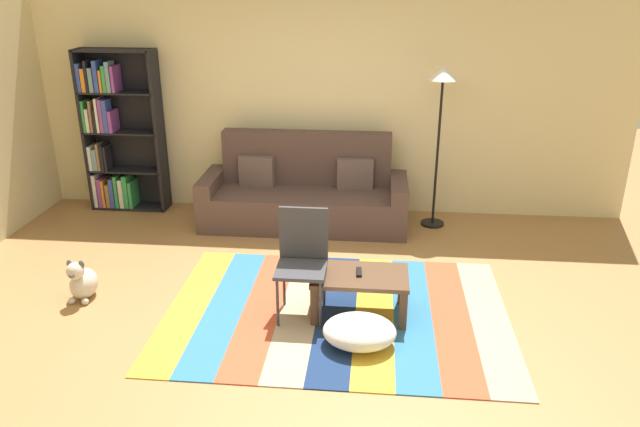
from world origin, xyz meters
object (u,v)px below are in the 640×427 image
couch (305,195)px  standing_lamp (442,94)px  tv_remote (359,272)px  bookshelf (115,136)px  folding_chair (302,254)px  coffee_table (360,281)px  dog (82,281)px  pouf (359,331)px

couch → standing_lamp: bearing=3.3°
tv_remote → couch: bearing=106.7°
bookshelf → folding_chair: bearing=-42.0°
bookshelf → tv_remote: bookshelf is taller
folding_chair → couch: bearing=132.9°
couch → standing_lamp: size_ratio=1.29×
coffee_table → dog: 2.41m
couch → tv_remote: size_ratio=15.07×
folding_chair → standing_lamp: bearing=95.3°
coffee_table → tv_remote: tv_remote is taller
bookshelf → coffee_table: bearing=-37.1°
couch → pouf: bearing=-73.6°
standing_lamp → folding_chair: (-1.22, -2.02, -0.93)m
couch → dog: 2.56m
pouf → dog: size_ratio=1.41×
standing_lamp → tv_remote: bearing=-110.8°
pouf → coffee_table: bearing=92.3°
dog → standing_lamp: standing_lamp is taller
bookshelf → dog: bearing=-76.2°
couch → coffee_table: couch is taller
coffee_table → dog: size_ratio=1.97×
couch → folding_chair: bearing=-83.6°
couch → folding_chair: (0.22, -1.94, 0.20)m
bookshelf → tv_remote: bearing=-36.9°
dog → folding_chair: bearing=-1.2°
pouf → tv_remote: tv_remote is taller
couch → bookshelf: (-2.25, 0.28, 0.54)m
bookshelf → coffee_table: size_ratio=2.38×
tv_remote → bookshelf: bearing=140.3°
bookshelf → dog: 2.36m
dog → tv_remote: size_ratio=2.65×
coffee_table → tv_remote: (-0.01, 0.02, 0.07)m
dog → coffee_table: bearing=-1.0°
folding_chair → dog: bearing=-144.8°
couch → standing_lamp: standing_lamp is taller
bookshelf → standing_lamp: size_ratio=1.06×
pouf → dog: bearing=168.4°
coffee_table → folding_chair: bearing=-179.9°
standing_lamp → coffee_table: bearing=-110.5°
bookshelf → tv_remote: size_ratio=12.45×
bookshelf → standing_lamp: 3.74m
bookshelf → dog: (0.54, -2.18, -0.72)m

